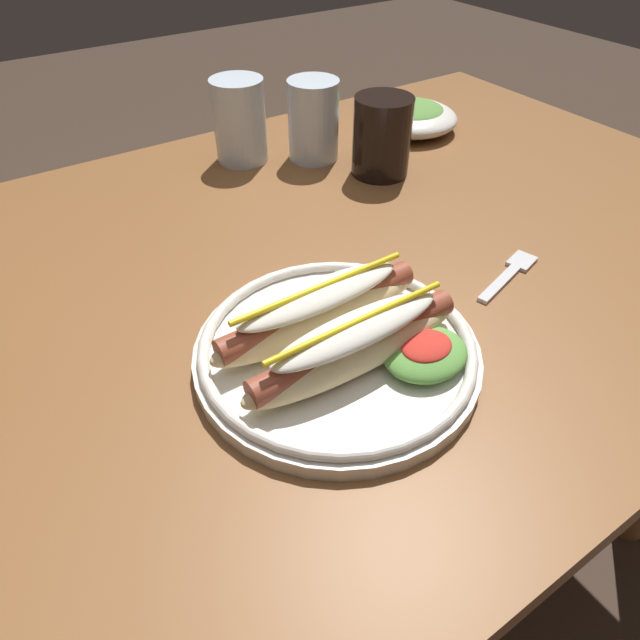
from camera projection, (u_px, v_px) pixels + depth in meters
name	position (u px, v px, depth m)	size (l,w,h in m)	color
ground_plane	(294.00, 560.00, 1.16)	(8.00, 8.00, 0.00)	#3D2D23
dining_table	(279.00, 329.00, 0.73)	(1.46, 0.86, 0.74)	brown
hot_dog_plate	(341.00, 341.00, 0.54)	(0.28, 0.28, 0.08)	silver
fork	(510.00, 273.00, 0.66)	(0.12, 0.05, 0.00)	silver
soda_cup	(382.00, 137.00, 0.83)	(0.09, 0.09, 0.12)	black
water_cup	(240.00, 121.00, 0.86)	(0.08, 0.08, 0.13)	silver
extra_cup	(313.00, 120.00, 0.87)	(0.08, 0.08, 0.12)	silver
side_bowl	(410.00, 116.00, 0.98)	(0.17, 0.17, 0.05)	silver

